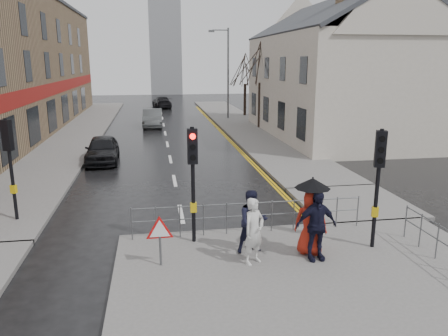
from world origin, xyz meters
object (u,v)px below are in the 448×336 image
object	(u,v)px
car_parked	(102,149)
pedestrian_d	(316,226)
pedestrian_a	(254,231)
pedestrian_b	(253,222)
pedestrian_with_umbrella	(311,214)
car_mid	(153,118)

from	to	relation	value
car_parked	pedestrian_d	bearing A→B (deg)	-64.44
pedestrian_a	pedestrian_d	distance (m)	1.67
pedestrian_b	pedestrian_d	size ratio (longest dim) A/B	0.93
pedestrian_a	pedestrian_with_umbrella	distance (m)	1.70
pedestrian_b	car_parked	size ratio (longest dim) A/B	0.43
pedestrian_with_umbrella	pedestrian_d	distance (m)	0.41
car_mid	pedestrian_b	bearing A→B (deg)	-82.95
pedestrian_a	car_parked	distance (m)	14.31
pedestrian_a	car_parked	xyz separation A→B (m)	(-5.21, 13.33, -0.32)
pedestrian_with_umbrella	car_mid	bearing A→B (deg)	99.21
pedestrian_b	car_mid	world-z (taller)	pedestrian_b
pedestrian_with_umbrella	car_mid	world-z (taller)	pedestrian_with_umbrella
pedestrian_with_umbrella	pedestrian_d	xyz separation A→B (m)	(0.02, -0.36, -0.20)
pedestrian_with_umbrella	pedestrian_a	bearing A→B (deg)	-169.34
car_mid	pedestrian_d	bearing A→B (deg)	-79.76
pedestrian_d	car_mid	xyz separation A→B (m)	(-4.18, 26.03, -0.37)
pedestrian_b	pedestrian_with_umbrella	world-z (taller)	pedestrian_with_umbrella
pedestrian_with_umbrella	car_parked	xyz separation A→B (m)	(-6.86, 13.02, -0.58)
pedestrian_d	car_parked	xyz separation A→B (m)	(-6.88, 13.37, -0.39)
pedestrian_a	pedestrian_b	distance (m)	0.68
pedestrian_with_umbrella	car_mid	size ratio (longest dim) A/B	0.49
pedestrian_with_umbrella	car_parked	size ratio (longest dim) A/B	0.52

